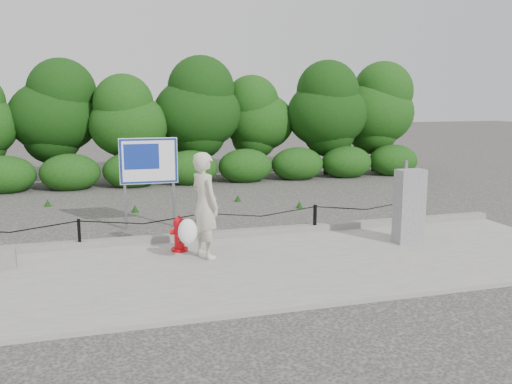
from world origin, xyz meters
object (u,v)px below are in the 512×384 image
object	(u,v)px
pedestrian	(204,207)
advertising_sign	(149,165)
fire_hydrant	(179,234)
utility_cabinet	(409,206)

from	to	relation	value
pedestrian	advertising_sign	size ratio (longest dim) A/B	0.94
fire_hydrant	advertising_sign	distance (m)	2.61
fire_hydrant	advertising_sign	bearing A→B (deg)	105.70
pedestrian	fire_hydrant	bearing A→B (deg)	14.36
fire_hydrant	utility_cabinet	bearing A→B (deg)	-0.92
fire_hydrant	advertising_sign	size ratio (longest dim) A/B	0.33
pedestrian	advertising_sign	world-z (taller)	advertising_sign
pedestrian	utility_cabinet	distance (m)	4.24
fire_hydrant	utility_cabinet	xyz separation A→B (m)	(4.62, -0.68, 0.43)
pedestrian	advertising_sign	distance (m)	3.01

